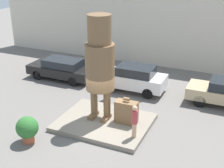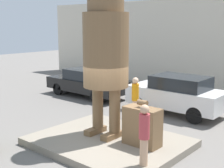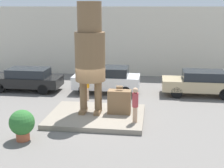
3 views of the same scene
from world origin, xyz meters
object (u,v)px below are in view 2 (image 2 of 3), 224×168
at_px(tourist, 144,133).
at_px(parked_car_black, 87,82).
at_px(worker_hivis, 135,96).
at_px(giant_suitcase, 142,126).
at_px(parked_car_white, 177,94).
at_px(statue_figure, 106,39).

height_order(tourist, parked_car_black, tourist).
distance_m(tourist, parked_car_black, 8.99).
relative_size(parked_car_black, worker_hivis, 2.69).
relative_size(giant_suitcase, parked_car_black, 0.30).
bearing_deg(parked_car_white, worker_hivis, 62.26).
distance_m(tourist, parked_car_white, 5.83).
bearing_deg(parked_car_white, parked_car_black, 1.95).
xyz_separation_m(giant_suitcase, tourist, (0.83, -1.10, 0.29)).
xyz_separation_m(statue_figure, parked_car_white, (0.15, 4.38, -2.46)).
height_order(parked_car_black, worker_hivis, worker_hivis).
bearing_deg(tourist, statue_figure, 154.41).
bearing_deg(giant_suitcase, statue_figure, -178.75).
xyz_separation_m(tourist, worker_hivis, (-3.00, 3.70, -0.18)).
relative_size(giant_suitcase, worker_hivis, 0.81).
distance_m(parked_car_black, worker_hivis, 4.56).
xyz_separation_m(tourist, parked_car_black, (-7.27, 5.27, -0.33)).
bearing_deg(giant_suitcase, tourist, -52.98).
bearing_deg(statue_figure, tourist, -25.59).
bearing_deg(parked_car_black, worker_hivis, 159.91).
xyz_separation_m(statue_figure, giant_suitcase, (1.40, 0.03, -2.51)).
xyz_separation_m(parked_car_white, worker_hivis, (-0.92, -1.74, 0.06)).
height_order(parked_car_black, parked_car_white, parked_car_white).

